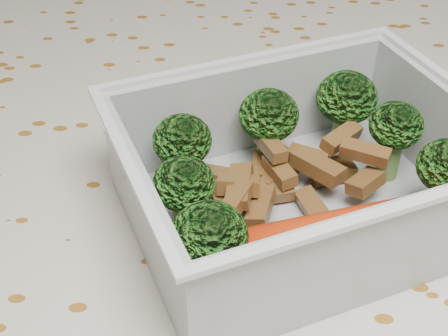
{
  "coord_description": "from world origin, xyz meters",
  "views": [
    {
      "loc": [
        0.01,
        -0.28,
        1.01
      ],
      "look_at": [
        -0.0,
        0.0,
        0.78
      ],
      "focal_mm": 50.0,
      "sensor_mm": 36.0,
      "label": 1
    }
  ],
  "objects": [
    {
      "name": "dining_table",
      "position": [
        0.0,
        0.0,
        0.67
      ],
      "size": [
        1.4,
        0.9,
        0.75
      ],
      "color": "brown",
      "rests_on": "ground"
    },
    {
      "name": "tablecloth",
      "position": [
        0.0,
        0.0,
        0.72
      ],
      "size": [
        1.46,
        0.96,
        0.19
      ],
      "color": "beige",
      "rests_on": "dining_table"
    },
    {
      "name": "lunch_container",
      "position": [
        0.04,
        -0.01,
        0.78
      ],
      "size": [
        0.24,
        0.22,
        0.07
      ],
      "color": "silver",
      "rests_on": "tablecloth"
    },
    {
      "name": "broccoli_florets",
      "position": [
        0.03,
        0.0,
        0.79
      ],
      "size": [
        0.18,
        0.16,
        0.05
      ],
      "color": "#608C3F",
      "rests_on": "lunch_container"
    },
    {
      "name": "meat_pile",
      "position": [
        0.03,
        0.0,
        0.78
      ],
      "size": [
        0.12,
        0.09,
        0.03
      ],
      "color": "brown",
      "rests_on": "lunch_container"
    },
    {
      "name": "sausage",
      "position": [
        0.06,
        -0.05,
        0.78
      ],
      "size": [
        0.16,
        0.07,
        0.03
      ],
      "color": "red",
      "rests_on": "lunch_container"
    }
  ]
}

